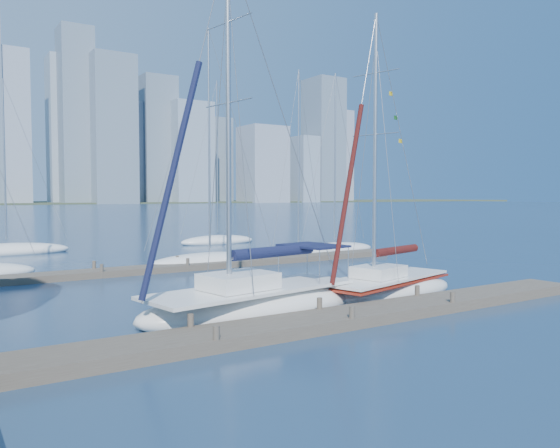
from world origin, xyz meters
TOP-DOWN VIEW (x-y plane):
  - ground at (0.00, 0.00)m, footprint 700.00×700.00m
  - near_dock at (0.00, 0.00)m, footprint 26.00×2.00m
  - far_dock at (2.00, 16.00)m, footprint 30.00×1.80m
  - sailboat_navy at (-1.72, 2.79)m, footprint 9.38×4.40m
  - sailboat_maroon at (5.14, 2.95)m, footprint 8.13×4.40m
  - bg_boat_2 at (3.33, 17.07)m, footprint 8.58×4.66m
  - bg_boat_4 at (11.12, 18.33)m, footprint 6.90×4.46m
  - bg_boat_5 at (15.18, 19.18)m, footprint 7.75×3.55m
  - bg_boat_6 at (-6.91, 31.28)m, footprint 9.29×3.68m
  - bg_boat_7 at (10.78, 31.07)m, footprint 7.36×2.35m

SIDE VIEW (x-z plane):
  - ground at x=0.00m, z-range 0.00..0.00m
  - far_dock at x=2.00m, z-range 0.00..0.36m
  - near_dock at x=0.00m, z-range 0.00..0.40m
  - bg_boat_4 at x=11.12m, z-range -6.71..7.26m
  - bg_boat_5 at x=15.18m, z-range -6.90..7.46m
  - bg_boat_6 at x=-6.91m, z-range -6.55..7.12m
  - bg_boat_7 at x=10.78m, z-range -7.40..8.00m
  - bg_boat_2 at x=3.33m, z-range -7.40..8.00m
  - sailboat_navy at x=-1.72m, z-range -5.90..7.97m
  - sailboat_maroon at x=5.14m, z-range -5.30..7.37m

